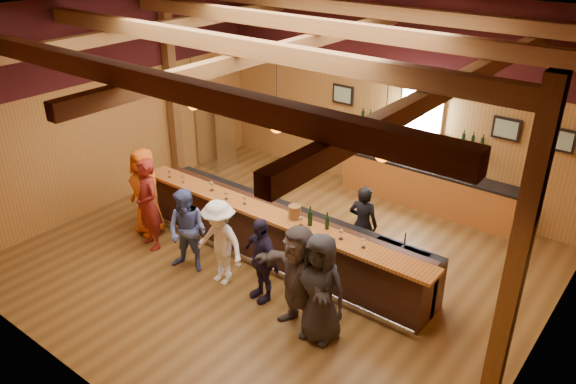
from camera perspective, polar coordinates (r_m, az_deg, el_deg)
name	(u,v)px	position (r m, az deg, el deg)	size (l,w,h in m)	color
room	(279,95)	(9.31, -0.93, 9.79)	(9.04, 9.00, 4.52)	brown
bar_counter	(284,235)	(10.46, -0.43, -4.38)	(6.30, 1.07, 1.11)	black
back_bar_cabinet	(426,188)	(12.69, 13.87, 0.41)	(4.00, 0.52, 0.95)	#914C1A
window	(422,113)	(12.46, 13.43, 7.80)	(0.95, 0.09, 0.95)	silver
framed_pictures	(461,119)	(12.13, 17.13, 7.08)	(5.35, 0.05, 0.45)	black
wine_shelves	(418,133)	(12.54, 13.09, 5.87)	(3.00, 0.18, 0.30)	#914C1A
pendant_lights	(277,125)	(9.42, -1.13, 6.77)	(4.24, 0.24, 1.37)	black
stainless_fridge	(216,132)	(14.45, -7.32, 6.04)	(0.70, 0.70, 1.80)	silver
customer_orange	(146,191)	(11.54, -14.25, 0.05)	(0.89, 0.58, 1.82)	#D15813
customer_redvest	(148,204)	(10.99, -14.01, -1.23)	(0.67, 0.44, 1.84)	maroon
customer_denim	(187,231)	(10.20, -10.18, -3.93)	(0.77, 0.60, 1.59)	#505FA0
customer_white	(220,243)	(9.76, -6.96, -5.14)	(1.03, 0.59, 1.60)	white
customer_navy	(261,259)	(9.33, -2.74, -6.85)	(0.90, 0.37, 1.53)	#231C39
customer_brown	(298,278)	(8.64, 1.00, -8.76)	(1.67, 0.53, 1.80)	#4F433F
customer_dark	(320,288)	(8.45, 3.26, -9.75)	(0.88, 0.57, 1.79)	black
bartender	(363,224)	(10.41, 7.61, -3.25)	(0.56, 0.37, 1.53)	black
ice_bucket	(295,212)	(9.75, 0.68, -2.04)	(0.22, 0.22, 0.24)	brown
bottle_a	(310,218)	(9.53, 2.25, -2.64)	(0.08, 0.08, 0.37)	black
bottle_b	(327,222)	(9.44, 3.99, -3.10)	(0.07, 0.07, 0.32)	black
glass_a	(169,171)	(11.51, -12.04, 2.08)	(0.08, 0.08, 0.19)	silver
glass_b	(182,177)	(11.24, -10.68, 1.50)	(0.07, 0.07, 0.16)	silver
glass_c	(211,184)	(10.81, -7.79, 0.82)	(0.09, 0.09, 0.20)	silver
glass_d	(226,193)	(10.46, -6.33, -0.14)	(0.07, 0.07, 0.16)	silver
glass_e	(244,198)	(10.25, -4.46, -0.63)	(0.07, 0.07, 0.17)	silver
glass_f	(301,219)	(9.52, 1.33, -2.77)	(0.08, 0.08, 0.17)	silver
glass_g	(341,232)	(9.16, 5.42, -4.06)	(0.08, 0.08, 0.19)	silver
glass_h	(364,241)	(8.98, 7.69, -4.95)	(0.08, 0.08, 0.17)	silver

